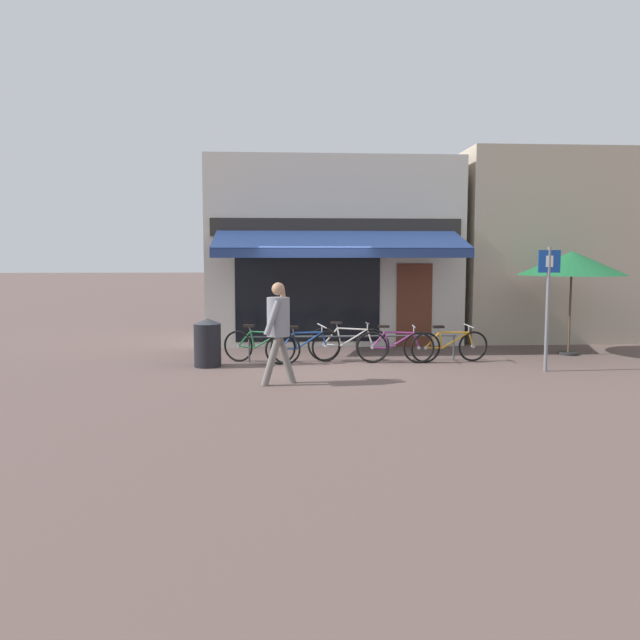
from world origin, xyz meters
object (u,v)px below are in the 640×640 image
object	(u,v)px
bicycle_purple	(395,346)
parking_sign	(548,296)
bicycle_blue	(304,346)
cafe_parasol	(572,264)
bicycle_silver	(348,344)
pedestrian_adult	(278,322)
bicycle_green	(261,346)
bicycle_orange	(449,346)
litter_bin	(207,342)

from	to	relation	value
bicycle_purple	parking_sign	world-z (taller)	parking_sign
bicycle_blue	cafe_parasol	distance (m)	6.48
bicycle_silver	pedestrian_adult	bearing A→B (deg)	-106.93
bicycle_silver	pedestrian_adult	xyz separation A→B (m)	(-1.49, -2.33, 0.73)
bicycle_green	parking_sign	distance (m)	5.92
bicycle_green	bicycle_silver	distance (m)	1.87
bicycle_green	bicycle_purple	xyz separation A→B (m)	(2.86, -0.18, -0.00)
parking_sign	bicycle_orange	bearing A→B (deg)	144.08
litter_bin	parking_sign	xyz separation A→B (m)	(6.76, -0.98, 1.00)
pedestrian_adult	bicycle_orange	bearing A→B (deg)	30.53
bicycle_silver	bicycle_orange	xyz separation A→B (m)	(2.17, -0.23, -0.03)
bicycle_purple	pedestrian_adult	world-z (taller)	pedestrian_adult
bicycle_silver	cafe_parasol	world-z (taller)	cafe_parasol
bicycle_purple	litter_bin	xyz separation A→B (m)	(-3.95, -0.17, 0.14)
litter_bin	parking_sign	bearing A→B (deg)	-8.28
bicycle_blue	bicycle_green	bearing A→B (deg)	157.73
parking_sign	bicycle_green	bearing A→B (deg)	166.77
bicycle_orange	cafe_parasol	xyz separation A→B (m)	(3.05, 0.85, 1.75)
bicycle_orange	parking_sign	bearing A→B (deg)	-42.68
pedestrian_adult	litter_bin	distance (m)	2.49
bicycle_orange	bicycle_blue	bearing A→B (deg)	171.93
pedestrian_adult	bicycle_silver	bearing A→B (deg)	58.04
bicycle_purple	cafe_parasol	bearing A→B (deg)	17.66
cafe_parasol	parking_sign	bearing A→B (deg)	-125.29
bicycle_green	parking_sign	bearing A→B (deg)	8.79
litter_bin	parking_sign	world-z (taller)	parking_sign
bicycle_green	cafe_parasol	bearing A→B (deg)	27.60
bicycle_blue	bicycle_purple	world-z (taller)	bicycle_blue
cafe_parasol	bicycle_green	bearing A→B (deg)	-174.42
cafe_parasol	bicycle_silver	bearing A→B (deg)	-173.23
pedestrian_adult	parking_sign	world-z (taller)	parking_sign
litter_bin	parking_sign	distance (m)	6.90
parking_sign	cafe_parasol	bearing A→B (deg)	54.71
bicycle_green	bicycle_purple	world-z (taller)	bicycle_green
pedestrian_adult	litter_bin	bearing A→B (deg)	128.19
parking_sign	litter_bin	bearing A→B (deg)	171.72
bicycle_orange	cafe_parasol	bearing A→B (deg)	8.79
parking_sign	bicycle_silver	bearing A→B (deg)	159.70
bicycle_green	cafe_parasol	distance (m)	7.33
bicycle_orange	pedestrian_adult	xyz separation A→B (m)	(-3.67, -2.10, 0.75)
bicycle_silver	parking_sign	bearing A→B (deg)	-4.58
bicycle_green	parking_sign	world-z (taller)	parking_sign
bicycle_blue	pedestrian_adult	xyz separation A→B (m)	(-0.53, -2.18, 0.75)
pedestrian_adult	parking_sign	xyz separation A→B (m)	(5.29, 0.93, 0.39)
bicycle_silver	litter_bin	xyz separation A→B (m)	(-2.96, -0.42, 0.11)
litter_bin	parking_sign	size ratio (longest dim) A/B	0.41
bicycle_blue	litter_bin	world-z (taller)	litter_bin
bicycle_silver	parking_sign	size ratio (longest dim) A/B	0.72
bicycle_blue	pedestrian_adult	distance (m)	2.36
bicycle_blue	bicycle_silver	bearing A→B (deg)	-7.73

